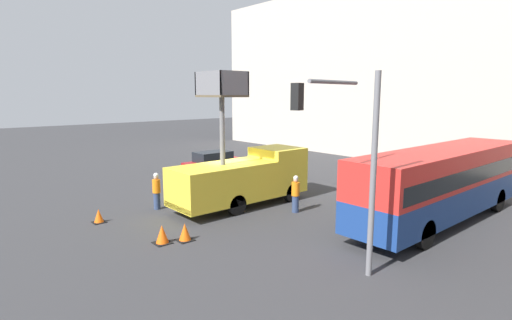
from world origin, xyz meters
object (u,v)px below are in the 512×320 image
(traffic_cone_near_truck, at_px, (99,216))
(parked_car_curbside, at_px, (215,162))
(road_worker_directing, at_px, (296,194))
(traffic_cone_far_side, at_px, (162,235))
(city_bus, at_px, (443,179))
(traffic_light_pole, at_px, (344,139))
(traffic_cone_mid_road, at_px, (185,232))
(utility_truck, at_px, (243,176))
(road_worker_near_truck, at_px, (157,191))

(traffic_cone_near_truck, height_order, parked_car_curbside, parked_car_curbside)
(road_worker_directing, bearing_deg, traffic_cone_far_side, -54.68)
(traffic_cone_far_side, bearing_deg, city_bus, 62.01)
(traffic_light_pole, distance_m, road_worker_directing, 6.87)
(road_worker_directing, xyz_separation_m, traffic_cone_mid_road, (-0.18, -5.87, -0.56))
(traffic_light_pole, relative_size, traffic_cone_mid_road, 9.16)
(utility_truck, distance_m, traffic_cone_mid_road, 5.42)
(city_bus, relative_size, road_worker_directing, 6.51)
(city_bus, height_order, road_worker_directing, city_bus)
(traffic_cone_mid_road, bearing_deg, traffic_cone_far_side, -110.96)
(road_worker_near_truck, bearing_deg, road_worker_directing, -116.75)
(city_bus, distance_m, road_worker_near_truck, 13.05)
(city_bus, xyz_separation_m, traffic_cone_far_side, (-5.57, -10.49, -1.56))
(road_worker_directing, bearing_deg, traffic_cone_mid_road, -52.28)
(road_worker_near_truck, relative_size, road_worker_directing, 1.01)
(traffic_light_pole, bearing_deg, city_bus, 90.11)
(road_worker_near_truck, distance_m, traffic_cone_mid_road, 4.74)
(traffic_light_pole, xyz_separation_m, traffic_cone_near_truck, (-9.60, -4.33, -3.85))
(traffic_cone_mid_road, xyz_separation_m, parked_car_curbside, (-10.30, 8.58, 0.44))
(utility_truck, distance_m, road_worker_near_truck, 4.26)
(utility_truck, relative_size, road_worker_near_truck, 4.01)
(utility_truck, bearing_deg, traffic_light_pole, -15.63)
(traffic_light_pole, distance_m, traffic_cone_far_side, 7.57)
(city_bus, bearing_deg, utility_truck, 128.65)
(traffic_light_pole, bearing_deg, road_worker_directing, 147.50)
(traffic_cone_mid_road, distance_m, parked_car_curbside, 13.41)
(parked_car_curbside, bearing_deg, road_worker_directing, -14.50)
(traffic_cone_mid_road, bearing_deg, parked_car_curbside, 140.21)
(road_worker_near_truck, height_order, traffic_cone_far_side, road_worker_near_truck)
(traffic_cone_far_side, bearing_deg, parked_car_curbside, 136.85)
(traffic_cone_far_side, bearing_deg, road_worker_directing, 85.86)
(utility_truck, xyz_separation_m, parked_car_curbside, (-7.97, 3.83, -0.75))
(traffic_cone_mid_road, xyz_separation_m, traffic_cone_far_side, (-0.30, -0.79, 0.01))
(road_worker_directing, relative_size, traffic_cone_near_truck, 2.94)
(utility_truck, relative_size, city_bus, 0.62)
(traffic_light_pole, bearing_deg, traffic_cone_near_truck, -155.72)
(traffic_light_pole, height_order, traffic_cone_near_truck, traffic_light_pole)
(road_worker_near_truck, bearing_deg, traffic_light_pole, -153.16)
(traffic_cone_far_side, relative_size, parked_car_curbside, 0.15)
(road_worker_directing, height_order, traffic_cone_mid_road, road_worker_directing)
(road_worker_directing, xyz_separation_m, traffic_cone_far_side, (-0.48, -6.66, -0.55))
(parked_car_curbside, bearing_deg, traffic_cone_near_truck, -59.84)
(parked_car_curbside, bearing_deg, road_worker_near_truck, -52.25)
(traffic_cone_far_side, bearing_deg, traffic_cone_mid_road, 69.04)
(utility_truck, height_order, road_worker_near_truck, utility_truck)
(road_worker_directing, distance_m, traffic_cone_near_truck, 8.84)
(road_worker_near_truck, bearing_deg, traffic_cone_mid_road, -175.88)
(traffic_light_pole, distance_m, road_worker_near_truck, 10.46)
(traffic_light_pole, xyz_separation_m, road_worker_near_truck, (-9.84, -1.45, -3.24))
(utility_truck, distance_m, parked_car_curbside, 8.87)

